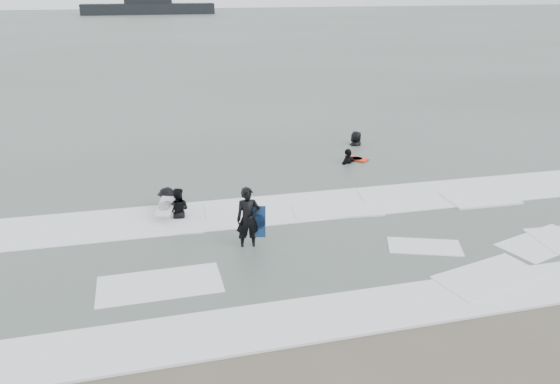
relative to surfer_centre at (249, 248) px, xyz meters
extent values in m
plane|color=brown|center=(1.34, -3.41, 0.00)|extent=(320.00, 320.00, 0.00)
plane|color=#47544C|center=(1.34, 76.59, 0.06)|extent=(320.00, 320.00, 0.00)
imported|color=black|center=(0.00, 0.00, 0.00)|extent=(0.73, 0.49, 1.96)
imported|color=black|center=(-1.92, 2.72, 0.00)|extent=(0.93, 0.80, 1.65)
imported|color=black|center=(-2.24, 3.46, 0.00)|extent=(1.25, 1.24, 1.73)
imported|color=black|center=(5.72, 7.01, 0.00)|extent=(1.16, 0.94, 1.84)
imported|color=black|center=(7.04, 9.54, 0.00)|extent=(1.10, 1.00, 1.89)
cube|color=white|center=(1.34, -4.01, 0.03)|extent=(30.03, 2.32, 0.07)
cube|color=white|center=(1.34, 2.59, 0.04)|extent=(30.00, 2.60, 0.09)
cube|color=black|center=(-1.27, 127.48, 1.28)|extent=(31.18, 5.57, 2.45)
cube|color=black|center=(-1.27, 127.48, 3.40)|extent=(11.14, 3.34, 1.78)
camera|label=1|loc=(-2.49, -14.51, 7.50)|focal=35.00mm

